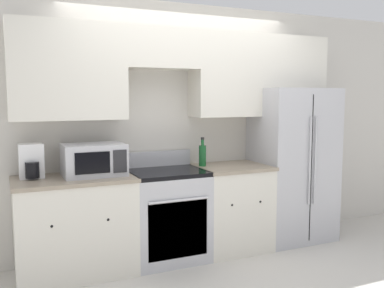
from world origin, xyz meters
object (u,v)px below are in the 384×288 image
microwave (94,159)px  bottle (202,155)px  oven_range (167,214)px  refrigerator (291,164)px

microwave → bottle: 1.15m
microwave → oven_range: bearing=-2.8°
oven_range → microwave: (-0.70, 0.03, 0.59)m
microwave → bottle: bottle is taller
oven_range → microwave: microwave is taller
refrigerator → bottle: 1.11m
oven_range → refrigerator: bearing=1.3°
refrigerator → bottle: size_ratio=5.68×
oven_range → refrigerator: size_ratio=0.62×
bottle → oven_range: bearing=-167.6°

